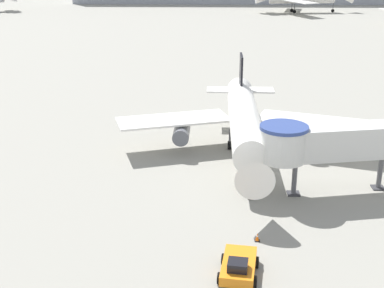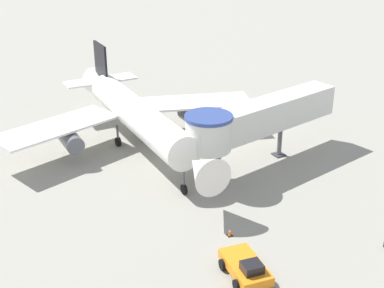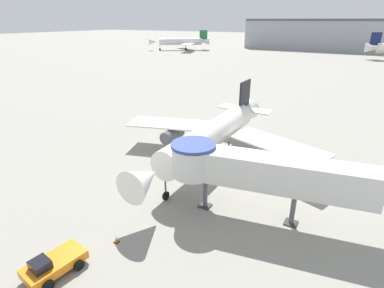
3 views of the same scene
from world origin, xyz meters
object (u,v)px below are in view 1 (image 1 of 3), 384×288
Objects in this scene: pushback_tug_orange at (239,266)px; traffic_cone_near_nose at (257,237)px; traffic_cone_starboard_wing at (347,155)px; main_airplane at (245,122)px; jet_bridge at (343,141)px.

pushback_tug_orange is 6.83× the size of traffic_cone_near_nose.
traffic_cone_starboard_wing is (12.23, 21.36, -0.41)m from pushback_tug_orange.
jet_bridge is (7.87, -8.55, 1.04)m from main_airplane.
traffic_cone_near_nose is (-0.03, -17.40, -3.37)m from main_airplane.
traffic_cone_near_nose is (-7.90, -8.85, -4.41)m from jet_bridge.
main_airplane is 43.05× the size of traffic_cone_near_nose.
pushback_tug_orange is at bearing -136.07° from jet_bridge.
main_airplane is 11.67m from jet_bridge.
pushback_tug_orange is at bearing -109.68° from traffic_cone_near_nose.
jet_bridge is at bearing 62.63° from pushback_tug_orange.
traffic_cone_near_nose is (1.62, 4.54, -0.45)m from pushback_tug_orange.
traffic_cone_starboard_wing is at bearing 60.61° from jet_bridge.
main_airplane reaches higher than jet_bridge.
jet_bridge is 26.92× the size of traffic_cone_near_nose.
jet_bridge reaches higher than traffic_cone_starboard_wing.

